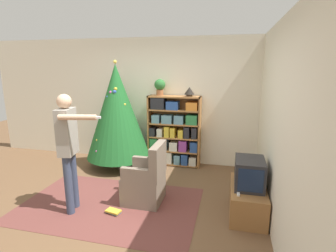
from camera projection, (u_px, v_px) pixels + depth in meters
ground_plane at (125, 209)px, 3.80m from camera, size 14.00×14.00×0.00m
wall_back at (162, 101)px, 5.53m from camera, size 8.00×0.10×2.60m
wall_right at (282, 130)px, 3.05m from camera, size 0.10×8.00×2.60m
area_rug at (110, 205)px, 3.91m from camera, size 2.61×1.67×0.01m
bookshelf at (174, 132)px, 5.38m from camera, size 1.07×0.30×1.44m
tv_stand at (247, 200)px, 3.65m from camera, size 0.47×0.90×0.41m
television at (249, 173)px, 3.56m from camera, size 0.39×0.52×0.39m
game_remote at (238, 193)px, 3.37m from camera, size 0.04×0.12×0.02m
christmas_tree at (117, 112)px, 5.20m from camera, size 1.27×1.27×2.14m
armchair at (146, 181)px, 3.95m from camera, size 0.57×0.56×0.92m
standing_person at (68, 144)px, 3.56m from camera, size 0.69×0.46×1.67m
potted_plant at (160, 86)px, 5.24m from camera, size 0.22×0.22×0.33m
table_lamp at (189, 91)px, 5.13m from camera, size 0.20×0.20×0.18m
book_pile_near_tree at (135, 172)px, 4.98m from camera, size 0.23×0.18×0.12m
book_pile_by_chair at (113, 211)px, 3.68m from camera, size 0.24×0.18×0.05m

